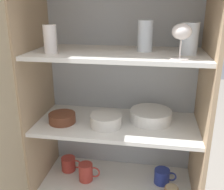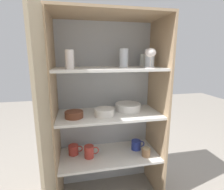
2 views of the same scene
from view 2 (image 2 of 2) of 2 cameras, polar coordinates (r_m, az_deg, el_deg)
name	(u,v)px [view 2 (image 2 of 2)]	position (r m, az deg, el deg)	size (l,w,h in m)	color
cupboard_back_panel	(105,107)	(1.66, -2.29, -3.99)	(0.88, 0.02, 1.53)	#B2B7BC
cupboard_side_left	(55,118)	(1.45, -18.01, -7.04)	(0.02, 0.43, 1.53)	tan
cupboard_side_right	(157,111)	(1.60, 14.46, -5.02)	(0.02, 0.43, 1.53)	tan
cupboard_top_panel	(109,14)	(1.42, -1.06, 24.80)	(0.88, 0.43, 0.02)	tan
shelf_board_lower	(109,155)	(1.63, -0.89, -19.02)	(0.84, 0.39, 0.02)	white
shelf_board_middle	(109,114)	(1.46, -0.94, -6.37)	(0.84, 0.39, 0.02)	white
shelf_board_upper	(109,69)	(1.39, -0.99, 8.51)	(0.84, 0.39, 0.02)	white
cupboard_door	(47,144)	(1.05, -20.50, -14.81)	(0.03, 0.44, 1.53)	tan
tumbler_glass_0	(124,58)	(1.45, 3.87, 11.95)	(0.07, 0.07, 0.15)	white
tumbler_glass_1	(150,58)	(1.47, 12.19, 11.61)	(0.08, 0.08, 0.14)	white
tumbler_glass_2	(70,59)	(1.26, -13.67, 11.22)	(0.06, 0.06, 0.13)	silver
tumbler_glass_3	(143,60)	(1.62, 10.13, 11.13)	(0.06, 0.06, 0.11)	white
wine_glass_0	(151,54)	(1.34, 12.47, 13.00)	(0.08, 0.08, 0.15)	silver
plate_stack_white	(128,107)	(1.54, 5.24, -3.89)	(0.22, 0.22, 0.06)	white
mixing_bowl_large	(104,112)	(1.40, -2.53, -5.47)	(0.16, 0.16, 0.06)	silver
serving_bowl_small	(74,114)	(1.39, -12.30, -6.12)	(0.14, 0.14, 0.05)	brown
coffee_mug_primary	(136,145)	(1.69, 7.94, -15.82)	(0.12, 0.09, 0.09)	#283893
coffee_mug_extra_1	(89,152)	(1.56, -7.40, -17.86)	(0.12, 0.08, 0.10)	#BC3D33
coffee_mug_extra_2	(74,150)	(1.63, -12.40, -17.06)	(0.12, 0.08, 0.08)	#BC3D33
storage_jar	(146,152)	(1.60, 11.05, -17.80)	(0.07, 0.07, 0.07)	#99704C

